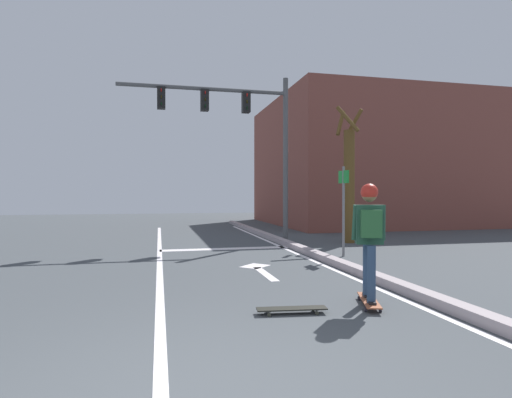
% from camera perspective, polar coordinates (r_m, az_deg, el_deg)
% --- Properties ---
extents(lane_line_center, '(0.12, 20.00, 0.01)m').
position_cam_1_polar(lane_line_center, '(8.98, -13.11, -8.89)').
color(lane_line_center, silver).
rests_on(lane_line_center, ground).
extents(lane_line_curbside, '(0.12, 20.00, 0.01)m').
position_cam_1_polar(lane_line_curbside, '(9.59, 7.58, -8.27)').
color(lane_line_curbside, silver).
rests_on(lane_line_curbside, ground).
extents(stop_bar, '(3.50, 0.40, 0.01)m').
position_cam_1_polar(stop_bar, '(11.40, -4.23, -6.84)').
color(stop_bar, silver).
rests_on(stop_bar, ground).
extents(lane_arrow_stem, '(0.16, 1.40, 0.01)m').
position_cam_1_polar(lane_arrow_stem, '(7.87, 1.30, -10.23)').
color(lane_arrow_stem, silver).
rests_on(lane_arrow_stem, ground).
extents(lane_arrow_head, '(0.71, 0.71, 0.01)m').
position_cam_1_polar(lane_arrow_head, '(8.68, -0.12, -9.20)').
color(lane_arrow_head, silver).
rests_on(lane_arrow_head, ground).
extents(curb_strip, '(0.24, 24.00, 0.14)m').
position_cam_1_polar(curb_strip, '(9.67, 8.97, -7.80)').
color(curb_strip, '#A29598').
rests_on(curb_strip, ground).
extents(skateboard, '(0.46, 0.87, 0.09)m').
position_cam_1_polar(skateboard, '(5.88, 15.28, -13.33)').
color(skateboard, brown).
rests_on(skateboard, ground).
extents(skater, '(0.41, 0.59, 1.54)m').
position_cam_1_polar(skater, '(5.70, 15.34, -3.80)').
color(skater, navy).
rests_on(skater, skateboard).
extents(spare_skateboard, '(0.89, 0.28, 0.07)m').
position_cam_1_polar(spare_skateboard, '(5.35, 4.94, -14.82)').
color(spare_skateboard, black).
rests_on(spare_skateboard, ground).
extents(traffic_signal_mast, '(5.24, 0.34, 5.19)m').
position_cam_1_polar(traffic_signal_mast, '(13.08, -2.58, 10.56)').
color(traffic_signal_mast, '#515254').
rests_on(traffic_signal_mast, ground).
extents(street_sign_post, '(0.07, 0.44, 2.16)m').
position_cam_1_polar(street_sign_post, '(10.13, 11.95, 0.21)').
color(street_sign_post, slate).
rests_on(street_sign_post, ground).
extents(roadside_tree, '(0.97, 0.95, 4.16)m').
position_cam_1_polar(roadside_tree, '(13.03, 12.67, 2.46)').
color(roadside_tree, brown).
rests_on(roadside_tree, ground).
extents(building_block, '(11.38, 9.15, 6.10)m').
position_cam_1_polar(building_block, '(22.45, 16.83, 4.61)').
color(building_block, brown).
rests_on(building_block, ground).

